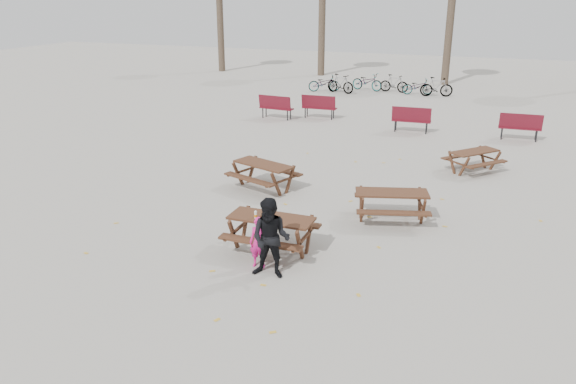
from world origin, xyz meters
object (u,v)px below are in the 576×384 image
(child, at_px, (259,242))
(picnic_table_east, at_px, (391,206))
(main_picnic_table, at_px, (271,225))
(picnic_table_far, at_px, (474,161))
(food_tray, at_px, (271,218))
(soda_bottle, at_px, (256,215))
(picnic_table_north, at_px, (264,176))
(adult, at_px, (271,239))

(child, xyz_separation_m, picnic_table_east, (2.02, 3.34, -0.16))
(child, bearing_deg, main_picnic_table, 87.23)
(picnic_table_east, bearing_deg, picnic_table_far, 54.76)
(food_tray, distance_m, soda_bottle, 0.32)
(main_picnic_table, height_order, picnic_table_north, main_picnic_table)
(picnic_table_east, height_order, picnic_table_far, picnic_table_east)
(soda_bottle, xyz_separation_m, picnic_table_far, (3.97, 7.52, -0.51))
(picnic_table_north, bearing_deg, child, -48.47)
(food_tray, height_order, child, child)
(picnic_table_north, bearing_deg, main_picnic_table, -44.95)
(food_tray, height_order, picnic_table_north, food_tray)
(soda_bottle, bearing_deg, child, -61.19)
(main_picnic_table, height_order, child, child)
(picnic_table_north, bearing_deg, food_tray, -45.18)
(child, relative_size, picnic_table_north, 0.61)
(picnic_table_far, bearing_deg, soda_bottle, -166.93)
(food_tray, xyz_separation_m, child, (0.02, -0.68, -0.26))
(food_tray, bearing_deg, main_picnic_table, 105.87)
(child, xyz_separation_m, picnic_table_far, (3.64, 8.12, -0.20))
(main_picnic_table, distance_m, picnic_table_far, 8.22)
(main_picnic_table, height_order, picnic_table_far, main_picnic_table)
(main_picnic_table, distance_m, food_tray, 0.23)
(adult, height_order, picnic_table_north, adult)
(soda_bottle, relative_size, adult, 0.11)
(soda_bottle, bearing_deg, picnic_table_east, 49.31)
(soda_bottle, height_order, picnic_table_north, soda_bottle)
(child, distance_m, adult, 0.56)
(food_tray, relative_size, soda_bottle, 1.06)
(soda_bottle, height_order, child, child)
(child, distance_m, picnic_table_north, 4.71)
(soda_bottle, relative_size, picnic_table_north, 0.10)
(picnic_table_east, bearing_deg, soda_bottle, -147.23)
(picnic_table_far, bearing_deg, picnic_table_north, 165.67)
(picnic_table_far, bearing_deg, picnic_table_east, -157.78)
(food_tray, relative_size, child, 0.17)
(food_tray, bearing_deg, adult, -67.32)
(picnic_table_north, relative_size, picnic_table_far, 1.12)
(child, relative_size, adult, 0.66)
(soda_bottle, relative_size, picnic_table_east, 0.10)
(child, height_order, picnic_table_east, child)
(soda_bottle, distance_m, picnic_table_far, 8.52)
(main_picnic_table, height_order, food_tray, food_tray)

